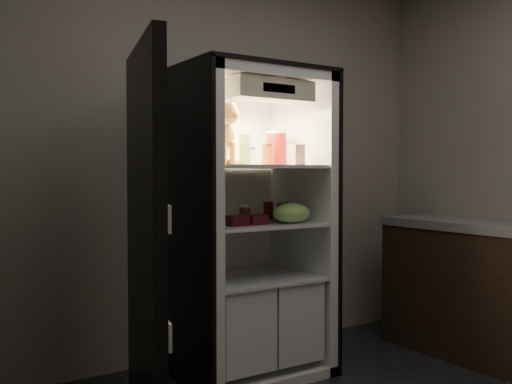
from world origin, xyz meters
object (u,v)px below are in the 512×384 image
at_px(pepper_jar, 276,148).
at_px(soda_can_c, 281,212).
at_px(refrigerator, 246,245).
at_px(soda_can_a, 268,210).
at_px(salsa_jar, 268,155).
at_px(berry_box_left, 236,221).
at_px(cream_carton, 297,155).
at_px(condiment_jar, 245,214).
at_px(berry_box_right, 256,220).
at_px(mayo_tub, 249,156).
at_px(soda_can_b, 283,211).
at_px(parmesan_shaker, 245,150).
at_px(grape_bag, 291,213).
at_px(tabby_cat, 217,140).

relative_size(pepper_jar, soda_can_c, 1.91).
xyz_separation_m(refrigerator, soda_can_a, (0.21, 0.06, 0.21)).
bearing_deg(salsa_jar, soda_can_a, 54.83).
height_order(pepper_jar, berry_box_left, pepper_jar).
relative_size(refrigerator, cream_carton, 15.07).
relative_size(condiment_jar, berry_box_left, 0.87).
bearing_deg(soda_can_a, condiment_jar, -162.72).
bearing_deg(berry_box_left, salsa_jar, 22.86).
relative_size(refrigerator, condiment_jar, 18.72).
relative_size(soda_can_a, soda_can_c, 1.02).
bearing_deg(berry_box_right, cream_carton, -5.40).
height_order(mayo_tub, soda_can_c, mayo_tub).
bearing_deg(condiment_jar, berry_box_left, -132.55).
relative_size(refrigerator, mayo_tub, 16.49).
relative_size(pepper_jar, soda_can_b, 1.84).
height_order(mayo_tub, berry_box_right, mayo_tub).
xyz_separation_m(condiment_jar, berry_box_left, (-0.18, -0.20, -0.02)).
xyz_separation_m(parmesan_shaker, grape_bag, (0.20, -0.20, -0.38)).
distance_m(condiment_jar, berry_box_right, 0.19).
bearing_deg(berry_box_left, soda_can_c, 14.83).
bearing_deg(refrigerator, mayo_tub, 41.75).
height_order(soda_can_b, berry_box_right, soda_can_b).
relative_size(salsa_jar, soda_can_c, 1.13).
relative_size(parmesan_shaker, grape_bag, 0.77).
xyz_separation_m(soda_can_b, berry_box_left, (-0.46, -0.18, -0.03)).
height_order(mayo_tub, soda_can_b, mayo_tub).
bearing_deg(soda_can_c, salsa_jar, 163.87).
bearing_deg(parmesan_shaker, refrigerator, 53.10).
bearing_deg(soda_can_b, refrigerator, 174.74).
distance_m(parmesan_shaker, soda_can_a, 0.46).
relative_size(parmesan_shaker, berry_box_right, 1.63).
bearing_deg(pepper_jar, grape_bag, -103.69).
bearing_deg(pepper_jar, mayo_tub, 167.86).
bearing_deg(mayo_tub, pepper_jar, -12.14).
distance_m(tabby_cat, parmesan_shaker, 0.20).
relative_size(salsa_jar, berry_box_left, 1.14).
bearing_deg(cream_carton, soda_can_b, 79.93).
bearing_deg(soda_can_b, salsa_jar, -160.58).
bearing_deg(berry_box_right, soda_can_b, 28.10).
distance_m(parmesan_shaker, grape_bag, 0.48).
height_order(salsa_jar, berry_box_left, salsa_jar).
xyz_separation_m(salsa_jar, soda_can_b, (0.15, 0.05, -0.36)).
xyz_separation_m(salsa_jar, berry_box_left, (-0.30, -0.13, -0.39)).
relative_size(tabby_cat, cream_carton, 3.13).
bearing_deg(tabby_cat, refrigerator, 2.06).
distance_m(tabby_cat, berry_box_left, 0.50).
distance_m(mayo_tub, berry_box_right, 0.46).
xyz_separation_m(mayo_tub, berry_box_right, (-0.10, -0.24, -0.38)).
height_order(soda_can_a, grape_bag, grape_bag).
height_order(soda_can_a, berry_box_right, soda_can_a).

